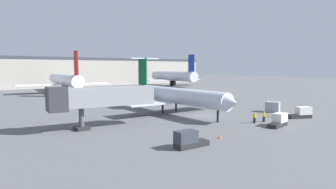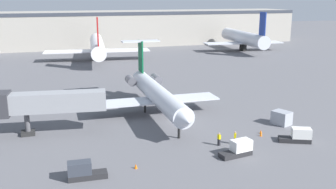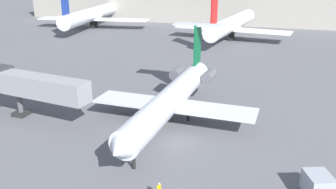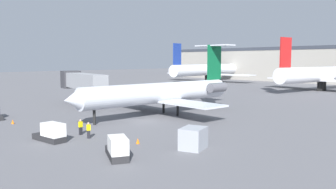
# 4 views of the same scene
# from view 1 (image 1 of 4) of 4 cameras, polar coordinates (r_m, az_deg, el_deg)

# --- Properties ---
(ground_plane) EXTENTS (400.00, 400.00, 0.10)m
(ground_plane) POSITION_cam_1_polar(r_m,az_deg,el_deg) (52.50, 5.71, -4.20)
(ground_plane) COLOR #5B5B60
(regional_jet) EXTENTS (20.24, 29.61, 10.56)m
(regional_jet) POSITION_cam_1_polar(r_m,az_deg,el_deg) (55.01, 1.03, -0.07)
(regional_jet) COLOR silver
(regional_jet) RESTS_ON ground_plane
(jet_bridge) EXTENTS (15.20, 4.95, 6.05)m
(jet_bridge) POSITION_cam_1_polar(r_m,az_deg,el_deg) (42.32, -13.80, -0.61)
(jet_bridge) COLOR gray
(jet_bridge) RESTS_ON ground_plane
(ground_crew_marshaller) EXTENTS (0.41, 0.47, 1.69)m
(ground_crew_marshaller) POSITION_cam_1_polar(r_m,az_deg,el_deg) (48.94, 18.13, -4.07)
(ground_crew_marshaller) COLOR black
(ground_crew_marshaller) RESTS_ON ground_plane
(ground_crew_loader) EXTENTS (0.33, 0.44, 1.69)m
(ground_crew_loader) POSITION_cam_1_polar(r_m,az_deg,el_deg) (47.34, 16.46, -4.34)
(ground_crew_loader) COLOR black
(ground_crew_loader) RESTS_ON ground_plane
(baggage_tug_lead) EXTENTS (4.21, 2.97, 1.90)m
(baggage_tug_lead) POSITION_cam_1_polar(r_m,az_deg,el_deg) (54.88, 24.54, -3.31)
(baggage_tug_lead) COLOR #262628
(baggage_tug_lead) RESTS_ON ground_plane
(baggage_tug_trailing) EXTENTS (4.16, 1.98, 1.90)m
(baggage_tug_trailing) POSITION_cam_1_polar(r_m,az_deg,el_deg) (46.04, 20.75, -4.76)
(baggage_tug_trailing) COLOR #262628
(baggage_tug_trailing) RESTS_ON ground_plane
(baggage_tug_spare) EXTENTS (4.07, 1.62, 1.90)m
(baggage_tug_spare) POSITION_cam_1_polar(r_m,az_deg,el_deg) (32.00, 4.01, -8.80)
(baggage_tug_spare) COLOR #262628
(baggage_tug_spare) RESTS_ON ground_plane
(cargo_container_uld) EXTENTS (2.75, 3.05, 1.98)m
(cargo_container_uld) POSITION_cam_1_polar(r_m,az_deg,el_deg) (60.06, 19.68, -2.27)
(cargo_container_uld) COLOR #999EA8
(cargo_container_uld) RESTS_ON ground_plane
(traffic_cone_near) EXTENTS (0.36, 0.36, 0.55)m
(traffic_cone_near) POSITION_cam_1_polar(r_m,az_deg,el_deg) (36.55, 10.01, -7.98)
(traffic_cone_near) COLOR orange
(traffic_cone_near) RESTS_ON ground_plane
(traffic_cone_mid) EXTENTS (0.36, 0.36, 0.55)m
(traffic_cone_mid) POSITION_cam_1_polar(r_m,az_deg,el_deg) (54.65, 19.11, -3.75)
(traffic_cone_mid) COLOR orange
(traffic_cone_mid) RESTS_ON ground_plane
(traffic_cone_far) EXTENTS (0.36, 0.36, 0.55)m
(traffic_cone_far) POSITION_cam_1_polar(r_m,az_deg,el_deg) (53.74, 19.59, -3.91)
(traffic_cone_far) COLOR orange
(traffic_cone_far) RESTS_ON ground_plane
(terminal_building) EXTENTS (164.59, 21.07, 12.87)m
(terminal_building) POSITION_cam_1_polar(r_m,az_deg,el_deg) (138.96, -23.33, 4.04)
(terminal_building) COLOR #9E998E
(terminal_building) RESTS_ON ground_plane
(parked_airliner_west_mid) EXTENTS (30.78, 36.23, 13.29)m
(parked_airliner_west_mid) POSITION_cam_1_polar(r_m,az_deg,el_deg) (104.55, -19.41, 2.66)
(parked_airliner_west_mid) COLOR white
(parked_airliner_west_mid) RESTS_ON ground_plane
(parked_airliner_centre) EXTENTS (27.65, 32.60, 13.71)m
(parked_airliner_centre) POSITION_cam_1_polar(r_m,az_deg,el_deg) (133.53, 0.99, 3.59)
(parked_airliner_centre) COLOR silver
(parked_airliner_centre) RESTS_ON ground_plane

